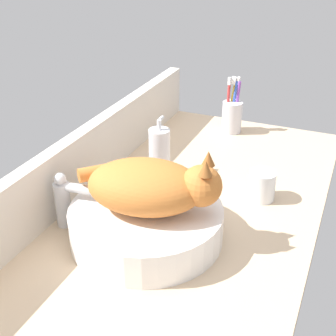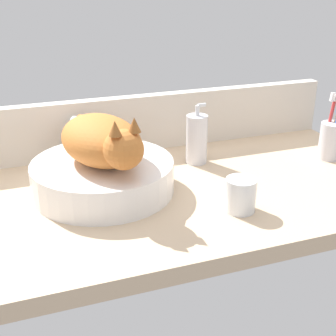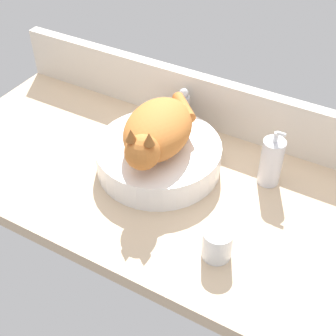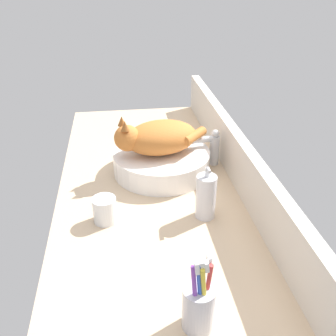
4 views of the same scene
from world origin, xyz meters
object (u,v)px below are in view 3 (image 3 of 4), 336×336
object	(u,v)px
faucet	(182,109)
cat	(157,131)
water_glass	(217,245)
sink_basin	(159,156)
soap_dispenser	(271,162)

from	to	relation	value
faucet	cat	bearing A→B (deg)	-81.29
faucet	water_glass	size ratio (longest dim) A/B	1.78
sink_basin	faucet	world-z (taller)	faucet
sink_basin	cat	size ratio (longest dim) A/B	1.05
cat	water_glass	world-z (taller)	cat
cat	soap_dispenser	world-z (taller)	cat
soap_dispenser	water_glass	size ratio (longest dim) A/B	2.20
cat	water_glass	size ratio (longest dim) A/B	4.21
cat	water_glass	xyz separation A→B (cm)	(26.22, -18.33, -10.09)
soap_dispenser	water_glass	bearing A→B (deg)	-93.33
faucet	soap_dispenser	world-z (taller)	soap_dispenser
faucet	sink_basin	bearing A→B (deg)	-81.75
cat	soap_dispenser	distance (cm)	30.65
sink_basin	soap_dispenser	size ratio (longest dim) A/B	2.02
faucet	water_glass	distance (cm)	48.34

